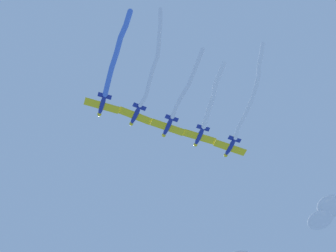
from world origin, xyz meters
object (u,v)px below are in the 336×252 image
Objects in this scene: airplane_lead at (230,147)px; airplane_slot at (135,115)px; airplane_left_wing at (199,136)px; airplane_right_wing at (168,127)px; airplane_trail at (102,105)px.

airplane_slot is (-17.22, -10.28, 0.30)m from airplane_lead.
airplane_left_wing reaches higher than airplane_right_wing.
airplane_slot is at bearing 89.29° from airplane_right_wing.
airplane_lead is 0.98× the size of airplane_trail.
airplane_left_wing is 6.69m from airplane_right_wing.
airplane_right_wing is at bearing -93.29° from airplane_slot.
airplane_trail is at bearing 91.83° from airplane_left_wing.
airplane_left_wing is at bearing -90.71° from airplane_right_wing.
airplane_right_wing is (-5.74, -3.43, -0.30)m from airplane_left_wing.
airplane_right_wing is at bearing 89.49° from airplane_lead.
airplane_slot is 0.97× the size of airplane_trail.
airplane_left_wing is (-5.73, -3.42, 0.30)m from airplane_lead.
airplane_slot reaches higher than airplane_right_wing.
airplane_lead is at bearing -88.17° from airplane_left_wing.
airplane_lead is 1.00× the size of airplane_right_wing.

